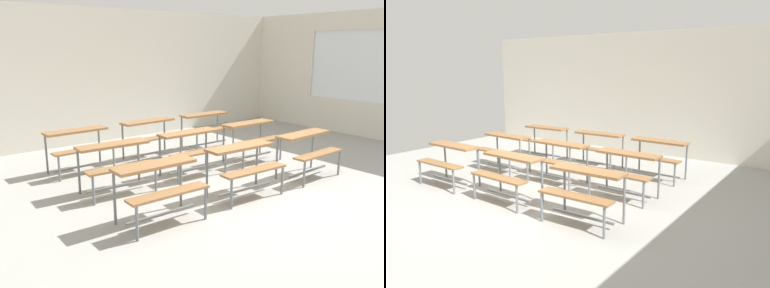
{
  "view_description": "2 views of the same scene",
  "coord_description": "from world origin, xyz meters",
  "views": [
    {
      "loc": [
        -4.25,
        -4.13,
        2.18
      ],
      "look_at": [
        -0.2,
        1.17,
        0.54
      ],
      "focal_mm": 37.67,
      "sensor_mm": 36.0,
      "label": 1
    },
    {
      "loc": [
        4.1,
        -4.18,
        2.12
      ],
      "look_at": [
        0.23,
        1.25,
        0.77
      ],
      "focal_mm": 35.23,
      "sensor_mm": 36.0,
      "label": 2
    }
  ],
  "objects": [
    {
      "name": "desk_bench_r1c0",
      "position": [
        -1.62,
        1.17,
        0.56
      ],
      "size": [
        1.12,
        0.63,
        0.74
      ],
      "rotation": [
        0.0,
        0.0,
        -0.04
      ],
      "color": "olive",
      "rests_on": "ground"
    },
    {
      "name": "desk_bench_r2c0",
      "position": [
        -1.66,
        2.5,
        0.56
      ],
      "size": [
        1.12,
        0.62,
        0.74
      ],
      "rotation": [
        0.0,
        0.0,
        0.03
      ],
      "color": "olive",
      "rests_on": "ground"
    },
    {
      "name": "desk_bench_r0c0",
      "position": [
        -1.68,
        -0.11,
        0.56
      ],
      "size": [
        1.11,
        0.6,
        0.74
      ],
      "rotation": [
        0.0,
        0.0,
        -0.01
      ],
      "color": "olive",
      "rests_on": "ground"
    },
    {
      "name": "desk_bench_r2c2",
      "position": [
        1.23,
        2.48,
        0.56
      ],
      "size": [
        1.11,
        0.61,
        0.74
      ],
      "rotation": [
        0.0,
        0.0,
        -0.02
      ],
      "color": "olive",
      "rests_on": "ground"
    },
    {
      "name": "wall_back",
      "position": [
        0.0,
        4.5,
        1.5
      ],
      "size": [
        10.0,
        0.12,
        3.0
      ],
      "primitive_type": "cube",
      "color": "silver",
      "rests_on": "ground"
    },
    {
      "name": "ground",
      "position": [
        0.0,
        0.0,
        -0.03
      ],
      "size": [
        10.0,
        9.0,
        0.05
      ],
      "primitive_type": "cube",
      "color": "#9E9E99"
    },
    {
      "name": "desk_bench_r1c1",
      "position": [
        -0.18,
        1.18,
        0.56
      ],
      "size": [
        1.11,
        0.61,
        0.74
      ],
      "rotation": [
        0.0,
        0.0,
        -0.02
      ],
      "color": "olive",
      "rests_on": "ground"
    },
    {
      "name": "desk_bench_r0c1",
      "position": [
        -0.18,
        -0.09,
        0.56
      ],
      "size": [
        1.12,
        0.63,
        0.74
      ],
      "rotation": [
        0.0,
        0.0,
        -0.04
      ],
      "color": "olive",
      "rests_on": "ground"
    },
    {
      "name": "desk_bench_r2c1",
      "position": [
        -0.18,
        2.52,
        0.56
      ],
      "size": [
        1.12,
        0.63,
        0.74
      ],
      "rotation": [
        0.0,
        0.0,
        0.04
      ],
      "color": "olive",
      "rests_on": "ground"
    },
    {
      "name": "desk_bench_r0c2",
      "position": [
        1.29,
        -0.11,
        0.56
      ],
      "size": [
        1.12,
        0.63,
        0.74
      ],
      "rotation": [
        0.0,
        0.0,
        0.04
      ],
      "color": "olive",
      "rests_on": "ground"
    },
    {
      "name": "desk_bench_r1c2",
      "position": [
        1.25,
        1.16,
        0.56
      ],
      "size": [
        1.11,
        0.61,
        0.74
      ],
      "rotation": [
        0.0,
        0.0,
        -0.01
      ],
      "color": "olive",
      "rests_on": "ground"
    }
  ]
}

